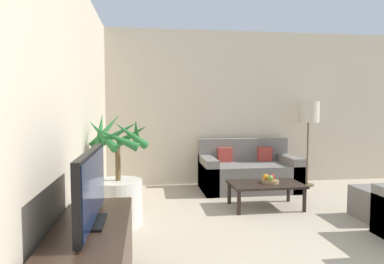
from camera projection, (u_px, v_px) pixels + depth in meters
The scene contains 13 objects.
wall_back at pixel (277, 108), 6.21m from camera, with size 7.70×0.06×2.70m.
wall_left at pixel (64, 109), 2.94m from camera, with size 0.06×7.32×2.70m.
tv_console at pixel (92, 263), 2.38m from camera, with size 0.50×1.36×0.56m.
television at pixel (91, 188), 2.34m from camera, with size 0.18×1.00×0.51m.
potted_palm at pixel (118, 188), 3.96m from camera, with size 0.75×0.75×1.32m.
sofa_loveseat at pixel (248, 173), 5.67m from camera, with size 1.57×0.86×0.82m.
floor_lamp at pixel (308, 115), 5.88m from camera, with size 0.36×0.36×1.46m.
coffee_table at pixel (265, 186), 4.64m from camera, with size 0.97×0.59×0.34m.
fruit_bowl at pixel (270, 181), 4.64m from camera, with size 0.23×0.23×0.04m.
apple_red at pixel (272, 177), 4.64m from camera, with size 0.07×0.07×0.07m.
apple_green at pixel (270, 178), 4.56m from camera, with size 0.08×0.08×0.08m.
orange_fruit at pixel (266, 177), 4.64m from camera, with size 0.08×0.08×0.08m.
ottoman at pixel (380, 204), 4.16m from camera, with size 0.53×0.54×0.38m.
Camera 1 is at (-2.39, -0.21, 1.37)m, focal length 32.00 mm.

